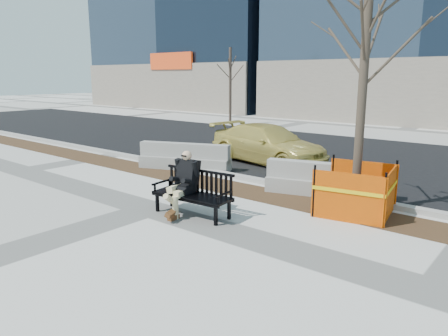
% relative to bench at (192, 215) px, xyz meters
% --- Properties ---
extents(ground, '(120.00, 120.00, 0.00)m').
position_rel_bench_xyz_m(ground, '(-1.06, -0.28, 0.00)').
color(ground, beige).
rests_on(ground, ground).
extents(mulch_strip, '(40.00, 1.20, 0.02)m').
position_rel_bench_xyz_m(mulch_strip, '(-1.06, 2.32, 0.00)').
color(mulch_strip, '#47301C').
rests_on(mulch_strip, ground).
extents(asphalt_street, '(60.00, 10.40, 0.01)m').
position_rel_bench_xyz_m(asphalt_street, '(-1.06, 8.52, 0.00)').
color(asphalt_street, black).
rests_on(asphalt_street, ground).
extents(curb, '(60.00, 0.25, 0.12)m').
position_rel_bench_xyz_m(curb, '(-1.06, 3.27, 0.06)').
color(curb, '#9E9B93').
rests_on(curb, ground).
extents(bench, '(1.89, 0.81, 0.98)m').
position_rel_bench_xyz_m(bench, '(0.00, 0.00, 0.00)').
color(bench, black).
rests_on(bench, ground).
extents(seated_man, '(0.67, 1.02, 1.37)m').
position_rel_bench_xyz_m(seated_man, '(-0.25, 0.03, 0.00)').
color(seated_man, black).
rests_on(seated_man, ground).
extents(tree_fence, '(2.62, 2.62, 5.68)m').
position_rel_bench_xyz_m(tree_fence, '(2.66, 2.38, 0.00)').
color(tree_fence, '#FF5B02').
rests_on(tree_fence, ground).
extents(sedan, '(4.77, 2.56, 1.32)m').
position_rel_bench_xyz_m(sedan, '(-1.87, 5.77, 0.00)').
color(sedan, '#CEB853').
rests_on(sedan, ground).
extents(jersey_barrier_left, '(3.02, 1.67, 0.86)m').
position_rel_bench_xyz_m(jersey_barrier_left, '(-3.37, 3.18, 0.00)').
color(jersey_barrier_left, gray).
rests_on(jersey_barrier_left, ground).
extents(jersey_barrier_right, '(3.02, 1.39, 0.85)m').
position_rel_bench_xyz_m(jersey_barrier_right, '(1.53, 3.23, 0.00)').
color(jersey_barrier_right, gray).
rests_on(jersey_barrier_right, ground).
extents(far_tree_left, '(2.20, 2.20, 5.02)m').
position_rel_bench_xyz_m(far_tree_left, '(-10.34, 14.27, 0.00)').
color(far_tree_left, '#493A2F').
rests_on(far_tree_left, ground).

